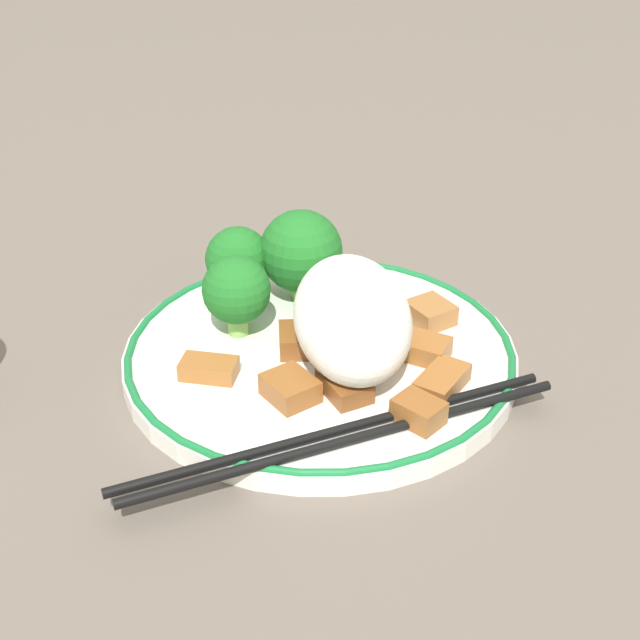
# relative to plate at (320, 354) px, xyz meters

# --- Properties ---
(ground_plane) EXTENTS (3.00, 3.00, 0.00)m
(ground_plane) POSITION_rel_plate_xyz_m (0.00, 0.00, -0.01)
(ground_plane) COLOR #665B51
(plate) EXTENTS (0.24, 0.24, 0.01)m
(plate) POSITION_rel_plate_xyz_m (0.00, 0.00, 0.00)
(plate) COLOR white
(plate) RESTS_ON ground_plane
(rice_mound) EXTENTS (0.11, 0.07, 0.06)m
(rice_mound) POSITION_rel_plate_xyz_m (0.02, 0.02, 0.03)
(rice_mound) COLOR white
(rice_mound) RESTS_ON plate
(broccoli_back_left) EXTENTS (0.05, 0.05, 0.06)m
(broccoli_back_left) POSITION_rel_plate_xyz_m (-0.06, -0.01, 0.04)
(broccoli_back_left) COLOR #7FB756
(broccoli_back_left) RESTS_ON plate
(broccoli_back_center) EXTENTS (0.04, 0.04, 0.05)m
(broccoli_back_center) POSITION_rel_plate_xyz_m (-0.07, -0.05, 0.03)
(broccoli_back_center) COLOR #7FB756
(broccoli_back_center) RESTS_ON plate
(broccoli_back_right) EXTENTS (0.04, 0.04, 0.05)m
(broccoli_back_right) POSITION_rel_plate_xyz_m (-0.02, -0.05, 0.03)
(broccoli_back_right) COLOR #7FB756
(broccoli_back_right) RESTS_ON plate
(meat_near_front) EXTENTS (0.03, 0.03, 0.01)m
(meat_near_front) POSITION_rel_plate_xyz_m (-0.02, 0.07, 0.01)
(meat_near_front) COLOR #9E6633
(meat_near_front) RESTS_ON plate
(meat_near_left) EXTENTS (0.04, 0.03, 0.01)m
(meat_near_left) POSITION_rel_plate_xyz_m (0.05, 0.01, 0.01)
(meat_near_left) COLOR brown
(meat_near_left) RESTS_ON plate
(meat_near_right) EXTENTS (0.04, 0.04, 0.01)m
(meat_near_right) POSITION_rel_plate_xyz_m (0.05, -0.02, 0.01)
(meat_near_right) COLOR brown
(meat_near_right) RESTS_ON plate
(meat_near_back) EXTENTS (0.04, 0.04, 0.01)m
(meat_near_back) POSITION_rel_plate_xyz_m (0.01, 0.06, 0.01)
(meat_near_back) COLOR #995B28
(meat_near_back) RESTS_ON plate
(meat_on_rice_edge) EXTENTS (0.03, 0.04, 0.01)m
(meat_on_rice_edge) POSITION_rel_plate_xyz_m (0.02, -0.07, 0.01)
(meat_on_rice_edge) COLOR #995B28
(meat_on_rice_edge) RESTS_ON plate
(meat_mid_left) EXTENTS (0.04, 0.04, 0.01)m
(meat_mid_left) POSITION_rel_plate_xyz_m (0.05, 0.06, 0.01)
(meat_mid_left) COLOR #995B28
(meat_mid_left) RESTS_ON plate
(meat_mid_right) EXTENTS (0.03, 0.03, 0.01)m
(meat_mid_right) POSITION_rel_plate_xyz_m (-0.00, -0.01, 0.01)
(meat_mid_right) COLOR brown
(meat_mid_right) RESTS_ON plate
(meat_far_scatter) EXTENTS (0.03, 0.03, 0.01)m
(meat_far_scatter) POSITION_rel_plate_xyz_m (0.08, 0.04, 0.01)
(meat_far_scatter) COLOR brown
(meat_far_scatter) RESTS_ON plate
(chopsticks) EXTENTS (0.09, 0.24, 0.01)m
(chopsticks) POSITION_rel_plate_xyz_m (0.09, 0.00, 0.01)
(chopsticks) COLOR black
(chopsticks) RESTS_ON plate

